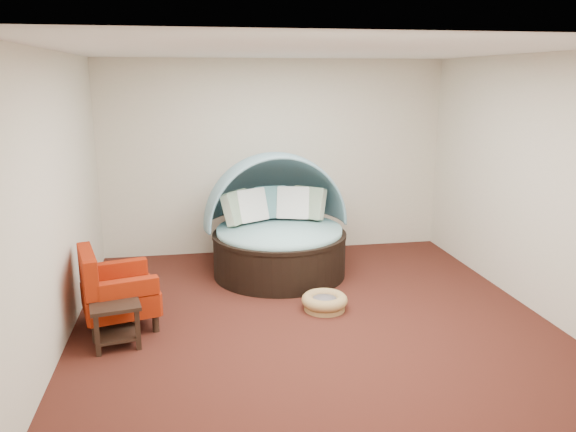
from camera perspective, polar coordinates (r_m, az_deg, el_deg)
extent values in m
plane|color=#4C1E15|center=(6.24, 2.27, -10.17)|extent=(5.00, 5.00, 0.00)
plane|color=beige|center=(8.23, -1.34, 5.95)|extent=(5.00, 0.00, 5.00)
plane|color=beige|center=(3.49, 11.27, -5.59)|extent=(5.00, 0.00, 5.00)
plane|color=beige|center=(5.81, -22.44, 1.50)|extent=(0.00, 5.00, 5.00)
plane|color=beige|center=(6.79, 23.52, 3.06)|extent=(0.00, 5.00, 5.00)
plane|color=white|center=(5.69, 2.56, 16.48)|extent=(5.00, 5.00, 0.00)
cylinder|color=black|center=(7.41, -0.87, -4.00)|extent=(1.89, 1.89, 0.53)
cylinder|color=black|center=(7.32, -0.88, -1.89)|extent=(1.91, 1.91, 0.05)
cylinder|color=#8CC8BF|center=(7.31, -0.88, -1.60)|extent=(1.78, 1.78, 0.12)
cube|color=#407155|center=(7.43, -5.23, 0.87)|extent=(0.47, 0.50, 0.46)
cube|color=white|center=(7.52, -3.77, 1.07)|extent=(0.51, 0.43, 0.46)
cube|color=#5A959C|center=(7.69, -1.80, 1.38)|extent=(0.46, 0.29, 0.46)
cube|color=white|center=(7.66, 0.54, 1.34)|extent=(0.49, 0.37, 0.46)
cube|color=#407155|center=(7.66, 2.13, 1.33)|extent=(0.50, 0.47, 0.46)
cylinder|color=#9C7947|center=(6.41, 3.72, -9.24)|extent=(0.60, 0.60, 0.05)
torus|color=#9C7947|center=(6.38, 3.73, -8.51)|extent=(0.69, 0.69, 0.13)
cylinder|color=slate|center=(6.38, 3.73, -8.66)|extent=(0.41, 0.41, 0.08)
cylinder|color=black|center=(5.95, -18.95, -11.27)|extent=(0.08, 0.08, 0.18)
cylinder|color=black|center=(6.49, -19.49, -9.16)|extent=(0.08, 0.08, 0.18)
cylinder|color=black|center=(6.02, -13.29, -10.58)|extent=(0.08, 0.08, 0.18)
cylinder|color=black|center=(6.55, -14.32, -8.56)|extent=(0.08, 0.08, 0.18)
cube|color=#9B240B|center=(6.16, -16.65, -8.02)|extent=(0.89, 0.89, 0.25)
cube|color=#9B240B|center=(6.02, -19.66, -5.30)|extent=(0.32, 0.75, 0.43)
cube|color=#9B240B|center=(5.80, -15.88, -7.08)|extent=(0.60, 0.26, 0.18)
cube|color=#9B240B|center=(6.39, -16.75, -5.18)|extent=(0.60, 0.26, 0.18)
cube|color=black|center=(5.72, -17.21, -8.51)|extent=(0.54, 0.54, 0.04)
cube|color=black|center=(5.84, -16.99, -11.36)|extent=(0.48, 0.48, 0.03)
cube|color=black|center=(5.63, -18.82, -11.46)|extent=(0.05, 0.05, 0.41)
cube|color=black|center=(5.97, -18.98, -9.99)|extent=(0.05, 0.05, 0.41)
cube|color=black|center=(5.65, -15.01, -11.10)|extent=(0.05, 0.05, 0.41)
cube|color=black|center=(5.98, -15.40, -9.66)|extent=(0.05, 0.05, 0.41)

